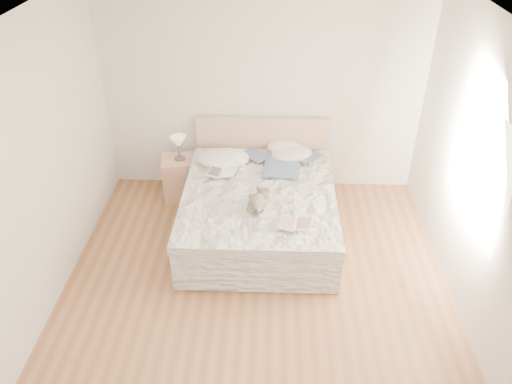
% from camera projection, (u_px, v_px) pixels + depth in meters
% --- Properties ---
extents(floor, '(4.00, 4.50, 0.00)m').
position_uv_depth(floor, '(255.00, 300.00, 5.04)').
color(floor, brown).
rests_on(floor, ground).
extents(ceiling, '(4.00, 4.50, 0.00)m').
position_uv_depth(ceiling, '(255.00, 29.00, 3.56)').
color(ceiling, white).
rests_on(ceiling, ground).
extents(wall_back, '(4.00, 0.02, 2.70)m').
position_uv_depth(wall_back, '(262.00, 90.00, 6.18)').
color(wall_back, silver).
rests_on(wall_back, ground).
extents(wall_left, '(0.02, 4.50, 2.70)m').
position_uv_depth(wall_left, '(27.00, 183.00, 4.36)').
color(wall_left, silver).
rests_on(wall_left, ground).
extents(wall_right, '(0.02, 4.50, 2.70)m').
position_uv_depth(wall_right, '(490.00, 193.00, 4.24)').
color(wall_right, silver).
rests_on(wall_right, ground).
extents(window, '(0.02, 1.30, 1.10)m').
position_uv_depth(window, '(480.00, 165.00, 4.43)').
color(window, white).
rests_on(window, wall_right).
extents(bed, '(1.72, 2.14, 1.00)m').
position_uv_depth(bed, '(259.00, 208.00, 5.87)').
color(bed, tan).
rests_on(bed, floor).
extents(nightstand, '(0.50, 0.46, 0.56)m').
position_uv_depth(nightstand, '(181.00, 178.00, 6.48)').
color(nightstand, tan).
rests_on(nightstand, floor).
extents(table_lamp, '(0.20, 0.20, 0.31)m').
position_uv_depth(table_lamp, '(178.00, 143.00, 6.21)').
color(table_lamp, '#4B4841').
rests_on(table_lamp, nightstand).
extents(pillow_left, '(0.69, 0.52, 0.19)m').
position_uv_depth(pillow_left, '(223.00, 158.00, 6.18)').
color(pillow_left, white).
rests_on(pillow_left, bed).
extents(pillow_middle, '(0.66, 0.59, 0.16)m').
position_uv_depth(pillow_middle, '(287.00, 149.00, 6.38)').
color(pillow_middle, white).
rests_on(pillow_middle, bed).
extents(pillow_right, '(0.61, 0.50, 0.16)m').
position_uv_depth(pillow_right, '(292.00, 154.00, 6.28)').
color(pillow_right, silver).
rests_on(pillow_right, bed).
extents(blouse, '(0.73, 0.77, 0.03)m').
position_uv_depth(blouse, '(282.00, 164.00, 6.07)').
color(blouse, '#394A6A').
rests_on(blouse, bed).
extents(photo_book, '(0.37, 0.29, 0.03)m').
position_uv_depth(photo_book, '(222.00, 173.00, 5.91)').
color(photo_book, white).
rests_on(photo_book, bed).
extents(childrens_book, '(0.39, 0.30, 0.02)m').
position_uv_depth(childrens_book, '(296.00, 224.00, 5.07)').
color(childrens_book, '#F6E8C3').
rests_on(childrens_book, bed).
extents(teddy_bear, '(0.31, 0.37, 0.17)m').
position_uv_depth(teddy_bear, '(257.00, 206.00, 5.29)').
color(teddy_bear, '#665C4C').
rests_on(teddy_bear, bed).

